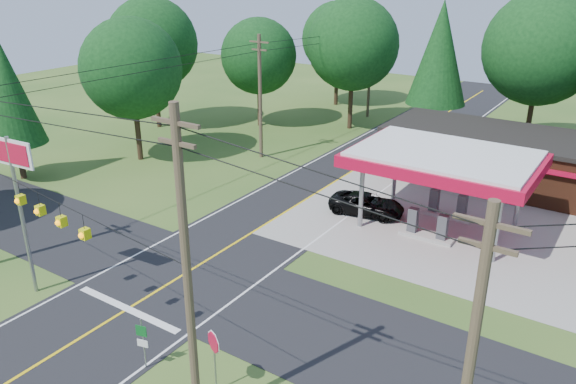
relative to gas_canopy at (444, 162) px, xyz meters
The scene contains 17 objects.
ground 16.38m from the gas_canopy, 124.70° to the right, with size 120.00×120.00×0.00m, color #32571E.
main_highway 16.37m from the gas_canopy, 124.70° to the right, with size 8.00×120.00×0.02m, color black.
cross_road 16.37m from the gas_canopy, 124.70° to the right, with size 70.00×7.00×0.02m, color black.
lane_center_yellow 16.37m from the gas_canopy, 124.70° to the right, with size 0.15×110.00×0.00m, color yellow.
gas_canopy is the anchor object (origin of this frame).
convenience_store 10.31m from the gas_canopy, 84.28° to the left, with size 16.40×7.55×3.80m.
utility_pole_near_right 20.13m from the gas_canopy, 94.29° to the right, with size 1.80×0.30×11.50m.
utility_pole_far_left 17.74m from the gas_canopy, 163.61° to the left, with size 1.80×0.30×10.00m.
utility_pole_right_b 19.80m from the gas_canopy, 69.27° to the right, with size 1.80×0.30×10.00m.
utility_pole_north 26.92m from the gas_canopy, 125.17° to the left, with size 0.30×0.30×9.50m.
overhead_beacons 21.56m from the gas_canopy, 117.76° to the right, with size 17.04×2.04×1.03m.
treeline_backdrop 14.09m from the gas_canopy, 126.61° to the left, with size 70.27×51.59×13.30m.
suv_car 5.79m from the gas_canopy, behind, with size 4.78×4.78×1.33m, color black.
sedan_car 9.25m from the gas_canopy, 69.44° to the left, with size 4.17×4.17×1.42m, color white.
big_stop_sign 22.88m from the gas_canopy, 127.86° to the right, with size 2.95×0.34×7.95m.
octagonal_stop_sign 18.69m from the gas_canopy, 96.19° to the right, with size 0.86×0.41×2.70m.
route_sign_post 19.93m from the gas_canopy, 105.29° to the right, with size 0.47×0.14×2.33m.
Camera 1 is at (18.60, -17.99, 15.03)m, focal length 35.00 mm.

